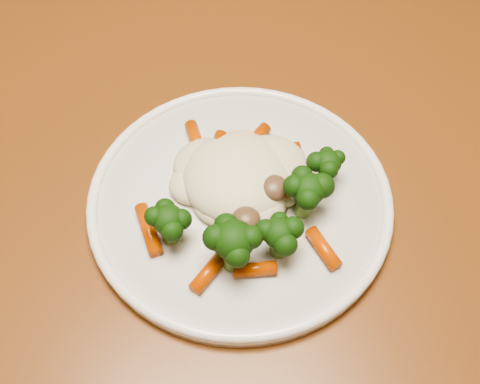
{
  "coord_description": "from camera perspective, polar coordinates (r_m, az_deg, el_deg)",
  "views": [
    {
      "loc": [
        0.15,
        -0.56,
        1.2
      ],
      "look_at": [
        0.19,
        -0.25,
        0.77
      ],
      "focal_mm": 45.0,
      "sensor_mm": 36.0,
      "label": 1
    }
  ],
  "objects": [
    {
      "name": "meal",
      "position": [
        0.51,
        0.66,
        0.03
      ],
      "size": [
        0.19,
        0.18,
        0.05
      ],
      "color": "beige",
      "rests_on": "plate"
    },
    {
      "name": "plate",
      "position": [
        0.54,
        0.0,
        -0.86
      ],
      "size": [
        0.27,
        0.27,
        0.01
      ],
      "primitive_type": "cylinder",
      "color": "white",
      "rests_on": "dining_table"
    },
    {
      "name": "dining_table",
      "position": [
        0.66,
        6.31,
        -1.07
      ],
      "size": [
        1.54,
        1.28,
        0.75
      ],
      "rotation": [
        0.0,
        0.0,
        -0.35
      ],
      "color": "brown",
      "rests_on": "ground"
    }
  ]
}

